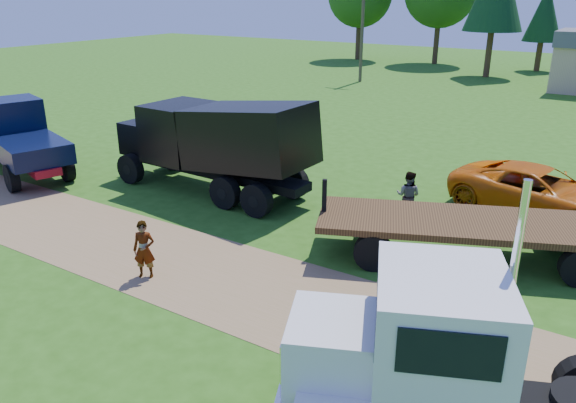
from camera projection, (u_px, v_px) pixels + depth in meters
The scene contains 9 objects.
ground at pixel (263, 291), 15.17m from camera, with size 140.00×140.00×0.00m, color #285512.
dirt_track at pixel (263, 291), 15.16m from camera, with size 120.00×4.20×0.01m, color olive.
white_semi_tractor at pixel (442, 359), 9.74m from camera, with size 7.98×5.29×4.78m.
black_dump_truck at pixel (216, 140), 21.85m from camera, with size 9.06×3.01×3.90m.
navy_truck at pixel (16, 136), 24.76m from camera, with size 7.34×4.43×3.13m.
orange_pickup at pixel (538, 191), 20.17m from camera, with size 2.83×6.14×1.71m, color #CD5D09.
flatbed_trailer at pixel (470, 229), 16.64m from camera, with size 9.30×5.95×2.30m.
spectator_a at pixel (144, 250), 15.65m from camera, with size 0.62×0.40×1.69m, color #999999.
spectator_b at pixel (408, 196), 19.62m from camera, with size 0.86×0.67×1.78m, color #999999.
Camera 1 is at (7.75, -10.86, 7.64)m, focal length 35.00 mm.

